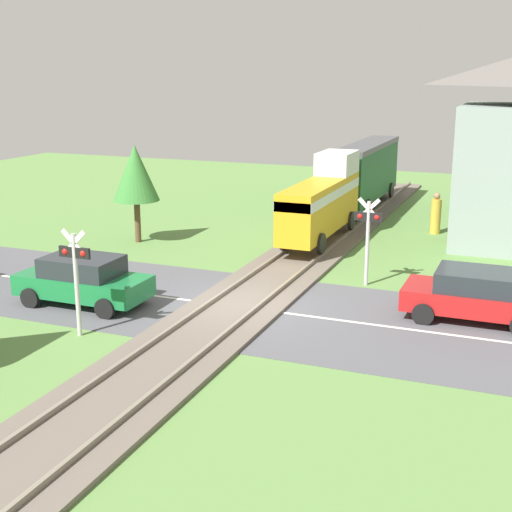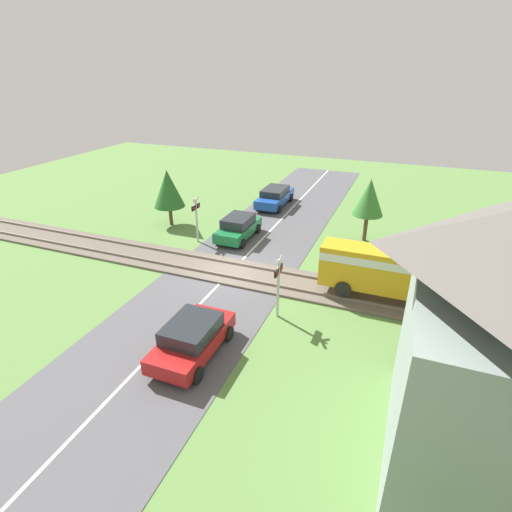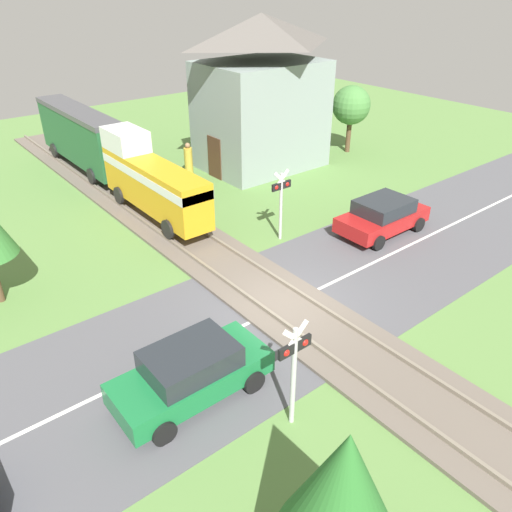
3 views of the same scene
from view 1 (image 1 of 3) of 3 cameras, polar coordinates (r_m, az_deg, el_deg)
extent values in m
plane|color=#5B8442|center=(20.80, -1.47, -4.13)|extent=(60.00, 60.00, 0.00)
cube|color=#515156|center=(20.80, -1.47, -4.11)|extent=(48.00, 6.40, 0.02)
cube|color=silver|center=(20.80, -1.47, -4.08)|extent=(48.00, 0.12, 0.00)
cube|color=#665B51|center=(20.78, -1.47, -3.98)|extent=(2.80, 48.00, 0.12)
cube|color=slate|center=(21.03, -3.28, -3.43)|extent=(0.10, 48.00, 0.12)
cube|color=slate|center=(20.48, 0.38, -3.90)|extent=(0.10, 48.00, 0.12)
cube|color=gold|center=(27.80, 5.15, 4.02)|extent=(1.35, 6.70, 1.90)
cube|color=silver|center=(27.70, 5.18, 5.08)|extent=(1.37, 6.70, 0.36)
cube|color=silver|center=(29.74, 6.50, 7.43)|extent=(1.35, 2.14, 0.90)
cylinder|color=black|center=(26.22, 2.24, 1.29)|extent=(0.14, 0.76, 0.76)
cylinder|color=black|center=(25.79, 5.25, 1.00)|extent=(0.14, 0.76, 0.76)
cylinder|color=black|center=(30.20, 4.99, 3.05)|extent=(0.14, 0.76, 0.76)
cylinder|color=black|center=(29.82, 7.63, 2.83)|extent=(0.14, 0.76, 0.76)
cube|color=#235B33|center=(35.18, 8.87, 6.60)|extent=(1.35, 8.06, 2.40)
cube|color=#47474C|center=(35.02, 8.95, 8.73)|extent=(1.41, 8.06, 0.24)
cylinder|color=black|center=(33.08, 6.54, 4.05)|extent=(0.14, 0.76, 0.76)
cylinder|color=black|center=(32.74, 8.97, 3.85)|extent=(0.14, 0.76, 0.76)
cylinder|color=black|center=(38.01, 8.63, 5.38)|extent=(0.14, 0.76, 0.76)
cylinder|color=black|center=(37.71, 10.77, 5.21)|extent=(0.14, 0.76, 0.76)
cube|color=#197038|center=(21.46, -13.64, -2.27)|extent=(3.91, 1.65, 0.60)
cube|color=#23282D|center=(21.31, -13.73, -0.78)|extent=(2.15, 1.52, 0.55)
cylinder|color=black|center=(21.53, -9.56, -2.84)|extent=(0.60, 0.18, 0.60)
cylinder|color=black|center=(20.21, -11.98, -4.14)|extent=(0.60, 0.18, 0.60)
cylinder|color=black|center=(22.92, -15.01, -2.06)|extent=(0.60, 0.18, 0.60)
cylinder|color=black|center=(21.69, -17.60, -3.22)|extent=(0.60, 0.18, 0.60)
cube|color=#A81919|center=(20.49, 17.14, -3.37)|extent=(3.87, 1.78, 0.58)
cube|color=#23282D|center=(20.33, 17.26, -1.86)|extent=(2.13, 1.64, 0.54)
cylinder|color=black|center=(19.86, 13.23, -4.56)|extent=(0.60, 0.18, 0.60)
cylinder|color=black|center=(21.54, 13.97, -3.08)|extent=(0.60, 0.18, 0.60)
cylinder|color=#B7B7B7|center=(18.82, -14.15, -2.29)|extent=(0.12, 0.12, 2.73)
cube|color=black|center=(18.59, -14.32, 0.28)|extent=(0.90, 0.08, 0.28)
sphere|color=red|center=(18.75, -14.98, 0.36)|extent=(0.18, 0.18, 0.18)
sphere|color=red|center=(18.44, -13.64, 0.20)|extent=(0.18, 0.18, 0.18)
cube|color=silver|center=(18.53, -14.36, 1.00)|extent=(0.72, 0.04, 0.72)
cube|color=silver|center=(18.53, -14.36, 1.00)|extent=(0.72, 0.04, 0.72)
cylinder|color=#B7B7B7|center=(22.82, 8.91, 0.98)|extent=(0.12, 0.12, 2.73)
cube|color=black|center=(22.63, 8.99, 3.12)|extent=(0.90, 0.08, 0.28)
sphere|color=red|center=(22.58, 9.66, 3.07)|extent=(0.18, 0.18, 0.18)
sphere|color=red|center=(22.69, 8.33, 3.18)|extent=(0.18, 0.18, 0.18)
cube|color=silver|center=(22.59, 9.02, 3.72)|extent=(0.72, 0.04, 0.72)
cube|color=silver|center=(22.59, 9.02, 3.72)|extent=(0.72, 0.04, 0.72)
cube|color=#472D1E|center=(29.56, 15.62, 3.15)|extent=(0.06, 1.10, 2.10)
cylinder|color=gold|center=(30.78, 14.18, 3.09)|extent=(0.43, 0.43, 1.46)
sphere|color=#936B4C|center=(30.62, 14.28, 4.67)|extent=(0.27, 0.27, 0.27)
cylinder|color=brown|center=(28.76, -9.45, 2.76)|extent=(0.24, 0.24, 1.68)
cone|color=#387A33|center=(28.42, -9.62, 6.58)|extent=(1.83, 1.83, 2.19)
camera|label=2|loc=(27.76, 42.97, 17.52)|focal=28.00mm
camera|label=3|loc=(18.80, -43.23, 18.44)|focal=35.00mm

